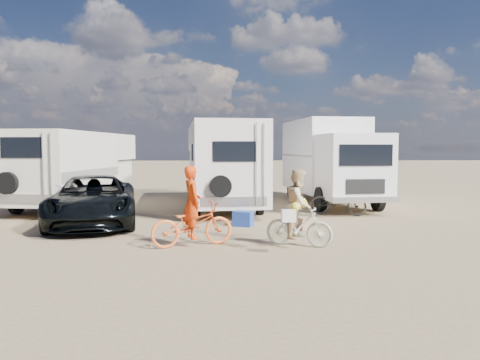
{
  "coord_description": "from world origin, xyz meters",
  "views": [
    {
      "loc": [
        -0.02,
        -10.16,
        2.17
      ],
      "look_at": [
        0.59,
        2.32,
        1.3
      ],
      "focal_mm": 34.15,
      "sensor_mm": 36.0,
      "label": 1
    }
  ],
  "objects_px": {
    "rv_left": "(75,170)",
    "bike_man": "(192,224)",
    "dark_suv": "(93,200)",
    "bike_parked": "(338,201)",
    "bike_woman": "(299,226)",
    "cooler": "(243,219)",
    "rv_main": "(222,166)",
    "box_truck": "(331,162)",
    "crate": "(305,223)",
    "rider_woman": "(299,212)",
    "rider_man": "(192,210)"
  },
  "relations": [
    {
      "from": "bike_parked",
      "to": "crate",
      "type": "distance_m",
      "value": 2.98
    },
    {
      "from": "rv_main",
      "to": "box_truck",
      "type": "bearing_deg",
      "value": -0.57
    },
    {
      "from": "box_truck",
      "to": "dark_suv",
      "type": "height_order",
      "value": "box_truck"
    },
    {
      "from": "dark_suv",
      "to": "bike_woman",
      "type": "bearing_deg",
      "value": -41.55
    },
    {
      "from": "rv_left",
      "to": "bike_man",
      "type": "distance_m",
      "value": 8.65
    },
    {
      "from": "rv_main",
      "to": "rider_man",
      "type": "bearing_deg",
      "value": -100.84
    },
    {
      "from": "cooler",
      "to": "box_truck",
      "type": "bearing_deg",
      "value": 74.01
    },
    {
      "from": "cooler",
      "to": "bike_man",
      "type": "bearing_deg",
      "value": -94.73
    },
    {
      "from": "bike_woman",
      "to": "rider_woman",
      "type": "height_order",
      "value": "rider_woman"
    },
    {
      "from": "rv_left",
      "to": "crate",
      "type": "xyz_separation_m",
      "value": [
        7.66,
        -5.21,
        -1.21
      ]
    },
    {
      "from": "bike_man",
      "to": "bike_parked",
      "type": "bearing_deg",
      "value": -64.91
    },
    {
      "from": "box_truck",
      "to": "rider_man",
      "type": "distance_m",
      "value": 8.8
    },
    {
      "from": "dark_suv",
      "to": "bike_woman",
      "type": "relative_size",
      "value": 3.31
    },
    {
      "from": "rv_left",
      "to": "bike_parked",
      "type": "xyz_separation_m",
      "value": [
        9.23,
        -2.7,
        -0.9
      ]
    },
    {
      "from": "dark_suv",
      "to": "bike_parked",
      "type": "height_order",
      "value": "dark_suv"
    },
    {
      "from": "box_truck",
      "to": "bike_parked",
      "type": "relative_size",
      "value": 3.74
    },
    {
      "from": "rv_main",
      "to": "crate",
      "type": "relative_size",
      "value": 18.92
    },
    {
      "from": "bike_parked",
      "to": "cooler",
      "type": "distance_m",
      "value": 3.74
    },
    {
      "from": "bike_man",
      "to": "crate",
      "type": "relative_size",
      "value": 4.57
    },
    {
      "from": "bike_woman",
      "to": "dark_suv",
      "type": "bearing_deg",
      "value": 83.85
    },
    {
      "from": "bike_parked",
      "to": "cooler",
      "type": "xyz_separation_m",
      "value": [
        -3.2,
        -1.92,
        -0.26
      ]
    },
    {
      "from": "bike_parked",
      "to": "rider_woman",
      "type": "bearing_deg",
      "value": 176.57
    },
    {
      "from": "bike_woman",
      "to": "rider_man",
      "type": "height_order",
      "value": "rider_man"
    },
    {
      "from": "bike_woman",
      "to": "rv_main",
      "type": "bearing_deg",
      "value": 37.79
    },
    {
      "from": "box_truck",
      "to": "rv_main",
      "type": "bearing_deg",
      "value": 179.77
    },
    {
      "from": "rv_main",
      "to": "rv_left",
      "type": "height_order",
      "value": "rv_main"
    },
    {
      "from": "bike_parked",
      "to": "dark_suv",
      "type": "bearing_deg",
      "value": 121.97
    },
    {
      "from": "bike_woman",
      "to": "crate",
      "type": "bearing_deg",
      "value": 10.08
    },
    {
      "from": "bike_man",
      "to": "cooler",
      "type": "height_order",
      "value": "bike_man"
    },
    {
      "from": "box_truck",
      "to": "crate",
      "type": "xyz_separation_m",
      "value": [
        -2.01,
        -5.3,
        -1.48
      ]
    },
    {
      "from": "dark_suv",
      "to": "bike_man",
      "type": "relative_size",
      "value": 2.68
    },
    {
      "from": "rv_left",
      "to": "bike_man",
      "type": "height_order",
      "value": "rv_left"
    },
    {
      "from": "rider_woman",
      "to": "rv_left",
      "type": "bearing_deg",
      "value": 68.96
    },
    {
      "from": "crate",
      "to": "rv_left",
      "type": "bearing_deg",
      "value": 145.77
    },
    {
      "from": "bike_woman",
      "to": "crate",
      "type": "distance_m",
      "value": 2.18
    },
    {
      "from": "rider_woman",
      "to": "rv_main",
      "type": "bearing_deg",
      "value": 37.79
    },
    {
      "from": "rv_main",
      "to": "crate",
      "type": "xyz_separation_m",
      "value": [
        2.19,
        -4.98,
        -1.36
      ]
    },
    {
      "from": "rider_woman",
      "to": "rider_man",
      "type": "bearing_deg",
      "value": 111.53
    },
    {
      "from": "bike_man",
      "to": "bike_parked",
      "type": "relative_size",
      "value": 1.04
    },
    {
      "from": "cooler",
      "to": "crate",
      "type": "bearing_deg",
      "value": 1.62
    },
    {
      "from": "rider_woman",
      "to": "box_truck",
      "type": "bearing_deg",
      "value": 5.63
    },
    {
      "from": "rv_left",
      "to": "cooler",
      "type": "distance_m",
      "value": 7.68
    },
    {
      "from": "bike_man",
      "to": "rider_man",
      "type": "distance_m",
      "value": 0.32
    },
    {
      "from": "bike_woman",
      "to": "bike_man",
      "type": "bearing_deg",
      "value": 111.53
    },
    {
      "from": "rider_woman",
      "to": "bike_parked",
      "type": "relative_size",
      "value": 0.86
    },
    {
      "from": "bike_woman",
      "to": "cooler",
      "type": "relative_size",
      "value": 2.9
    },
    {
      "from": "crate",
      "to": "bike_woman",
      "type": "bearing_deg",
      "value": -104.6
    },
    {
      "from": "bike_man",
      "to": "bike_woman",
      "type": "distance_m",
      "value": 2.37
    },
    {
      "from": "bike_parked",
      "to": "cooler",
      "type": "relative_size",
      "value": 3.44
    },
    {
      "from": "bike_woman",
      "to": "bike_parked",
      "type": "relative_size",
      "value": 0.84
    }
  ]
}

